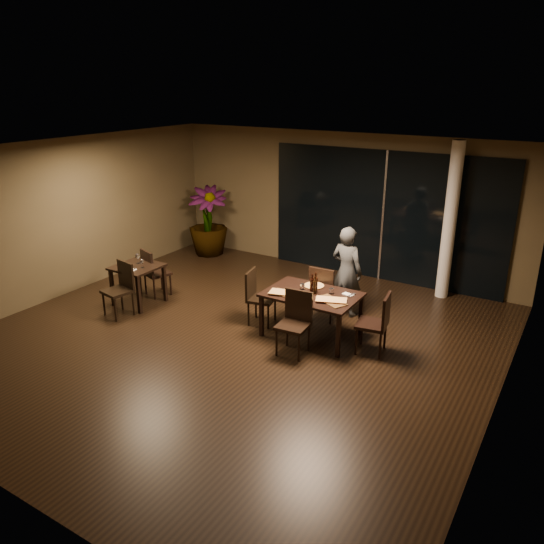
% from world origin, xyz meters
% --- Properties ---
extents(ground, '(8.00, 8.00, 0.00)m').
position_xyz_m(ground, '(0.00, 0.00, 0.00)').
color(ground, black).
rests_on(ground, ground).
extents(wall_back, '(8.00, 0.10, 3.00)m').
position_xyz_m(wall_back, '(0.00, 4.05, 1.50)').
color(wall_back, '#473B26').
rests_on(wall_back, ground).
extents(wall_left, '(0.10, 8.00, 3.00)m').
position_xyz_m(wall_left, '(-4.05, 0.00, 1.50)').
color(wall_left, '#473B26').
rests_on(wall_left, ground).
extents(wall_right, '(0.10, 8.00, 3.00)m').
position_xyz_m(wall_right, '(4.05, 0.00, 1.50)').
color(wall_right, '#473B26').
rests_on(wall_right, ground).
extents(ceiling, '(8.00, 8.00, 0.04)m').
position_xyz_m(ceiling, '(0.00, 0.00, 3.02)').
color(ceiling, silver).
rests_on(ceiling, wall_back).
extents(window_panel, '(5.00, 0.06, 2.70)m').
position_xyz_m(window_panel, '(1.00, 3.96, 1.35)').
color(window_panel, black).
rests_on(window_panel, ground).
extents(column, '(0.24, 0.24, 3.00)m').
position_xyz_m(column, '(2.40, 3.65, 1.50)').
color(column, silver).
rests_on(column, ground).
extents(main_table, '(1.50, 1.00, 0.75)m').
position_xyz_m(main_table, '(1.00, 0.80, 0.68)').
color(main_table, black).
rests_on(main_table, ground).
extents(side_table, '(0.80, 0.80, 0.75)m').
position_xyz_m(side_table, '(-2.40, 0.30, 0.62)').
color(side_table, black).
rests_on(side_table, ground).
extents(chair_main_far, '(0.48, 0.48, 1.00)m').
position_xyz_m(chair_main_far, '(0.90, 1.45, 0.56)').
color(chair_main_far, black).
rests_on(chair_main_far, ground).
extents(chair_main_near, '(0.49, 0.49, 0.98)m').
position_xyz_m(chair_main_near, '(1.04, 0.19, 0.55)').
color(chair_main_near, black).
rests_on(chair_main_near, ground).
extents(chair_main_left, '(0.53, 0.53, 0.95)m').
position_xyz_m(chair_main_left, '(-0.04, 0.76, 0.53)').
color(chair_main_left, black).
rests_on(chair_main_left, ground).
extents(chair_main_right, '(0.52, 0.52, 0.98)m').
position_xyz_m(chair_main_right, '(2.13, 0.81, 0.55)').
color(chair_main_right, black).
rests_on(chair_main_right, ground).
extents(chair_side_far, '(0.55, 0.55, 0.94)m').
position_xyz_m(chair_side_far, '(-2.42, 0.72, 0.53)').
color(chair_side_far, black).
rests_on(chair_side_far, ground).
extents(chair_side_near, '(0.53, 0.53, 0.97)m').
position_xyz_m(chair_side_near, '(-2.30, -0.21, 0.54)').
color(chair_side_near, black).
rests_on(chair_side_near, ground).
extents(diner, '(0.60, 0.44, 1.63)m').
position_xyz_m(diner, '(1.12, 1.89, 0.82)').
color(diner, '#303335').
rests_on(diner, ground).
extents(potted_plant, '(1.25, 1.25, 1.64)m').
position_xyz_m(potted_plant, '(-3.14, 3.38, 0.82)').
color(potted_plant, '#1B531C').
rests_on(potted_plant, ground).
extents(pizza_board_left, '(0.54, 0.30, 0.01)m').
position_xyz_m(pizza_board_left, '(0.65, 0.54, 0.76)').
color(pizza_board_left, '#452A16').
rests_on(pizza_board_left, main_table).
extents(pizza_board_right, '(0.58, 0.46, 0.01)m').
position_xyz_m(pizza_board_right, '(1.41, 0.66, 0.76)').
color(pizza_board_right, '#4B3118').
rests_on(pizza_board_right, main_table).
extents(oblong_pizza_left, '(0.54, 0.35, 0.02)m').
position_xyz_m(oblong_pizza_left, '(0.65, 0.54, 0.77)').
color(oblong_pizza_left, maroon).
rests_on(oblong_pizza_left, pizza_board_left).
extents(oblong_pizza_right, '(0.50, 0.36, 0.02)m').
position_xyz_m(oblong_pizza_right, '(1.41, 0.66, 0.77)').
color(oblong_pizza_right, maroon).
rests_on(oblong_pizza_right, pizza_board_right).
extents(round_pizza, '(0.33, 0.33, 0.01)m').
position_xyz_m(round_pizza, '(0.88, 1.10, 0.76)').
color(round_pizza, '#B43F14').
rests_on(round_pizza, main_table).
extents(bottle_a, '(0.07, 0.07, 0.30)m').
position_xyz_m(bottle_a, '(0.96, 0.87, 0.90)').
color(bottle_a, black).
rests_on(bottle_a, main_table).
extents(bottle_b, '(0.06, 0.06, 0.29)m').
position_xyz_m(bottle_b, '(1.04, 0.81, 0.90)').
color(bottle_b, black).
rests_on(bottle_b, main_table).
extents(bottle_c, '(0.07, 0.07, 0.34)m').
position_xyz_m(bottle_c, '(1.02, 0.87, 0.92)').
color(bottle_c, black).
rests_on(bottle_c, main_table).
extents(tumbler_left, '(0.08, 0.08, 0.09)m').
position_xyz_m(tumbler_left, '(0.78, 0.89, 0.80)').
color(tumbler_left, white).
rests_on(tumbler_left, main_table).
extents(tumbler_right, '(0.08, 0.08, 0.09)m').
position_xyz_m(tumbler_right, '(1.27, 0.96, 0.80)').
color(tumbler_right, white).
rests_on(tumbler_right, main_table).
extents(napkin_near, '(0.20, 0.13, 0.01)m').
position_xyz_m(napkin_near, '(1.52, 0.70, 0.76)').
color(napkin_near, white).
rests_on(napkin_near, main_table).
extents(napkin_far, '(0.20, 0.14, 0.01)m').
position_xyz_m(napkin_far, '(1.52, 1.05, 0.76)').
color(napkin_far, white).
rests_on(napkin_far, main_table).
extents(wine_glass_a, '(0.08, 0.08, 0.18)m').
position_xyz_m(wine_glass_a, '(-2.48, 0.41, 0.84)').
color(wine_glass_a, white).
rests_on(wine_glass_a, side_table).
extents(wine_glass_b, '(0.07, 0.07, 0.16)m').
position_xyz_m(wine_glass_b, '(-2.24, 0.28, 0.83)').
color(wine_glass_b, white).
rests_on(wine_glass_b, side_table).
extents(side_napkin, '(0.19, 0.13, 0.01)m').
position_xyz_m(side_napkin, '(-2.33, 0.08, 0.76)').
color(side_napkin, white).
rests_on(side_napkin, side_table).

